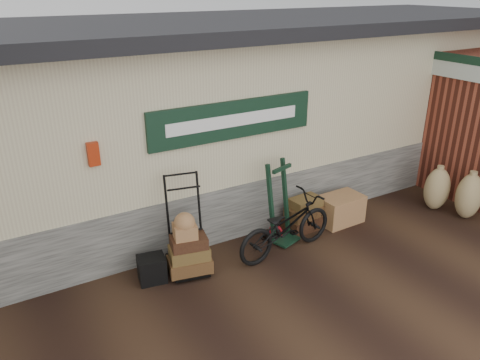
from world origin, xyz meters
name	(u,v)px	position (x,y,z in m)	size (l,w,h in m)	color
ground	(285,263)	(0.00, 0.00, 0.00)	(80.00, 80.00, 0.00)	black
station_building	(199,113)	(-0.01, 2.74, 1.61)	(14.40, 4.10, 3.20)	#4C4C47
brick_outbuilding	(444,114)	(4.70, 1.19, 1.30)	(1.71, 4.51, 2.62)	maroon
porter_trolley	(186,224)	(-1.27, 0.60, 0.71)	(0.71, 0.53, 1.42)	black
green_barrow	(281,203)	(0.31, 0.60, 0.65)	(0.47, 0.39, 1.29)	black
suitcase_stack	(304,213)	(0.86, 0.70, 0.28)	(0.63, 0.39, 0.56)	#321710
wicker_hamper	(340,209)	(1.53, 0.58, 0.24)	(0.73, 0.48, 0.48)	#97633C
black_trunk	(152,269)	(-1.81, 0.57, 0.18)	(0.36, 0.31, 0.36)	black
bicycle	(286,223)	(0.17, 0.25, 0.49)	(1.70, 0.59, 0.99)	black
burlap_sack_left	(437,189)	(3.34, 0.10, 0.39)	(0.48, 0.41, 0.77)	olive
burlap_sack_right	(469,196)	(3.52, -0.40, 0.40)	(0.50, 0.42, 0.80)	olive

